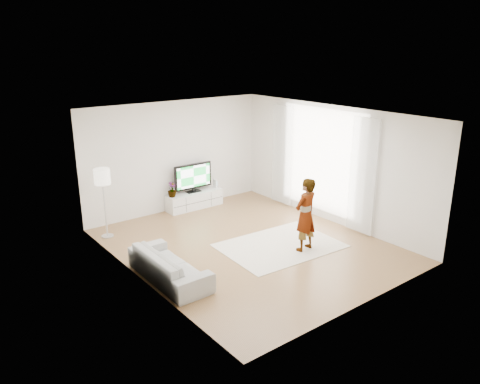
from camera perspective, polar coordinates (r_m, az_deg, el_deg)
floor at (r=10.10m, az=1.08°, el=-6.53°), size 6.00×6.00×0.00m
ceiling at (r=9.31m, az=1.18°, el=9.39°), size 6.00×6.00×0.00m
wall_left at (r=8.35m, az=-12.37°, el=-1.92°), size 0.02×6.00×2.80m
wall_right at (r=11.30m, az=11.07°, el=3.30°), size 0.02×6.00×2.80m
wall_back at (r=12.01m, az=-7.91°, el=4.32°), size 5.00×0.02×2.80m
wall_front at (r=7.64m, az=15.42°, el=-4.01°), size 5.00×0.02×2.80m
window at (r=11.46m, az=9.90°, el=3.83°), size 0.01×2.60×2.50m
curtain_near at (r=10.62m, az=14.73°, el=1.86°), size 0.04×0.70×2.60m
curtain_far at (r=12.32m, az=5.17°, el=4.51°), size 0.04×0.70×2.60m
media_console at (r=12.33m, az=-5.58°, el=-0.96°), size 1.54×0.44×0.43m
television at (r=12.17m, az=-5.74°, el=1.85°), size 1.08×0.21×0.75m
game_console at (r=12.59m, az=-3.04°, el=1.03°), size 0.06×0.16×0.22m
potted_plant at (r=11.89m, az=-8.30°, el=0.29°), size 0.28×0.28×0.39m
rug at (r=10.11m, az=4.90°, el=-6.53°), size 2.56×1.92×0.01m
player at (r=9.69m, az=7.98°, el=-2.76°), size 0.61×0.44×1.55m
sofa at (r=8.72m, az=-8.60°, el=-8.80°), size 0.76×1.93×0.56m
floor_lamp at (r=10.54m, az=-16.43°, el=1.46°), size 0.35×0.35×1.57m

